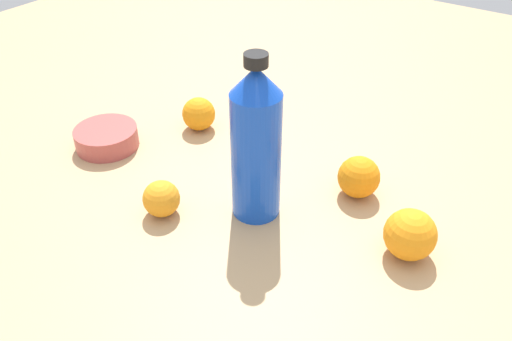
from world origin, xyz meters
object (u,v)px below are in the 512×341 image
object	(u,v)px
orange_2	(359,177)
orange_3	(161,199)
water_bottle	(256,144)
orange_1	(199,114)
ceramic_bowl	(107,138)
orange_0	(410,234)

from	to	relation	value
orange_2	orange_3	distance (m)	0.33
water_bottle	orange_2	distance (m)	0.20
water_bottle	orange_2	xyz separation A→B (m)	(-0.13, 0.12, -0.09)
orange_1	ceramic_bowl	world-z (taller)	orange_1
orange_2	orange_0	bearing A→B (deg)	54.89
water_bottle	orange_2	size ratio (longest dim) A/B	3.84
orange_0	orange_3	size ratio (longest dim) A/B	1.28
orange_0	orange_2	xyz separation A→B (m)	(-0.09, -0.12, -0.00)
orange_0	ceramic_bowl	distance (m)	0.59
orange_0	orange_1	size ratio (longest dim) A/B	1.15
ceramic_bowl	orange_2	bearing A→B (deg)	107.43
ceramic_bowl	water_bottle	bearing A→B (deg)	91.86
orange_0	ceramic_bowl	world-z (taller)	orange_0
orange_2	ceramic_bowl	world-z (taller)	orange_2
orange_2	orange_1	bearing A→B (deg)	-91.48
orange_1	ceramic_bowl	xyz separation A→B (m)	(0.15, -0.10, -0.01)
water_bottle	orange_3	distance (m)	0.18
orange_3	ceramic_bowl	bearing A→B (deg)	-110.28
orange_2	orange_3	size ratio (longest dim) A/B	1.19
orange_1	orange_2	xyz separation A→B (m)	(0.01, 0.36, 0.00)
orange_3	orange_1	bearing A→B (deg)	-152.53
water_bottle	orange_1	size ratio (longest dim) A/B	4.09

